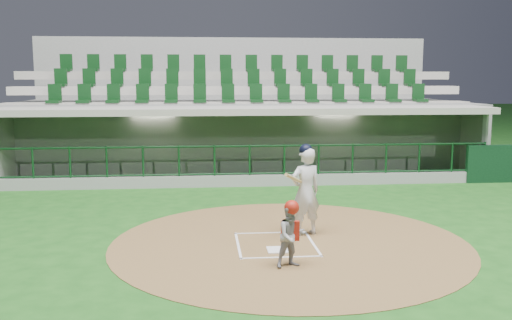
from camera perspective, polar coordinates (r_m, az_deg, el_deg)
The scene contains 8 objects.
ground at distance 11.78m, azimuth 1.79°, elevation -8.07°, with size 120.00×120.00×0.00m, color #164915.
dirt_circle at distance 11.63m, azimuth 3.40°, elevation -8.26°, with size 7.20×7.20×0.01m, color brown.
home_plate at distance 11.11m, azimuth 2.25°, elevation -8.96°, with size 0.43×0.43×0.02m, color white.
batter_box_chalk at distance 11.49m, azimuth 1.98°, elevation -8.40°, with size 1.55×1.80×0.01m.
dugout_structure at distance 19.26m, azimuth -0.58°, elevation 1.22°, with size 16.40×3.70×3.00m.
seating_deck at distance 22.25m, azimuth -1.71°, elevation 3.35°, with size 17.00×6.72×5.15m.
batter at distance 12.00m, azimuth 4.96°, elevation -3.00°, with size 0.93×0.96×1.94m.
catcher at distance 10.04m, azimuth 3.56°, elevation -7.39°, with size 0.65×0.58×1.19m.
Camera 1 is at (-1.43, -11.22, 3.29)m, focal length 40.00 mm.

